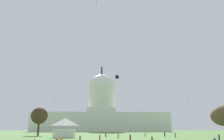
# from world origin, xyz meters

# --- Properties ---
(capitol_building) EXTENTS (137.61, 27.81, 67.83)m
(capitol_building) POSITION_xyz_m (-2.04, 199.19, 19.55)
(capitol_building) COLOR silver
(capitol_building) RESTS_ON ground_plane
(event_tent) EXTENTS (7.28, 6.00, 6.62)m
(event_tent) POSITION_xyz_m (-16.59, 47.34, 3.39)
(event_tent) COLOR white
(event_tent) RESTS_ON ground_plane
(tree_west_near) EXTENTS (10.42, 10.28, 12.39)m
(tree_west_near) POSITION_xyz_m (-31.59, 70.93, 8.62)
(tree_west_near) COLOR #42301E
(tree_west_near) RESTS_ON ground_plane
(tree_east_near) EXTENTS (15.05, 14.87, 12.54)m
(tree_east_near) POSITION_xyz_m (47.61, 58.51, 8.27)
(tree_east_near) COLOR brown
(tree_east_near) RESTS_ON ground_plane
(person_navy_back_left) EXTENTS (0.47, 0.47, 1.74)m
(person_navy_back_left) POSITION_xyz_m (25.33, 23.35, 0.80)
(person_navy_back_left) COLOR navy
(person_navy_back_left) RESTS_ON ground_plane
(person_orange_mid_left) EXTENTS (0.56, 0.56, 1.54)m
(person_orange_mid_left) POSITION_xyz_m (13.71, 58.11, 0.70)
(person_orange_mid_left) COLOR orange
(person_orange_mid_left) RESTS_ON ground_plane
(person_maroon_aisle_center) EXTENTS (0.56, 0.56, 1.71)m
(person_maroon_aisle_center) POSITION_xyz_m (3.01, 24.41, 0.78)
(person_maroon_aisle_center) COLOR maroon
(person_maroon_aisle_center) RESTS_ON ground_plane
(person_navy_deep_crowd) EXTENTS (0.59, 0.59, 1.76)m
(person_navy_deep_crowd) POSITION_xyz_m (21.13, 56.29, 0.80)
(person_navy_deep_crowd) COLOR navy
(person_navy_deep_crowd) RESTS_ON ground_plane
(person_teal_front_right) EXTENTS (0.58, 0.58, 1.64)m
(person_teal_front_right) POSITION_xyz_m (22.12, 46.76, 0.75)
(person_teal_front_right) COLOR #1E757A
(person_teal_front_right) RESTS_ON ground_plane
(person_orange_front_left) EXTENTS (0.59, 0.59, 1.61)m
(person_orange_front_left) POSITION_xyz_m (1.33, 39.72, 0.73)
(person_orange_front_left) COLOR orange
(person_orange_front_left) RESTS_ON ground_plane
(person_olive_lawn_far_right) EXTENTS (0.51, 0.51, 1.62)m
(person_olive_lawn_far_right) POSITION_xyz_m (6.11, 14.20, 0.73)
(person_olive_lawn_far_right) COLOR olive
(person_olive_lawn_far_right) RESTS_ON ground_plane
(person_red_mid_right) EXTENTS (0.40, 0.40, 1.67)m
(person_red_mid_right) POSITION_xyz_m (-4.59, 24.34, 0.77)
(person_red_mid_right) COLOR red
(person_red_mid_right) RESTS_ON ground_plane
(person_grey_edge_west) EXTENTS (0.50, 0.50, 1.76)m
(person_grey_edge_west) POSITION_xyz_m (-8.61, 13.56, 0.81)
(person_grey_edge_west) COLOR gray
(person_grey_edge_west) RESTS_ON ground_plane
(person_maroon_edge_east) EXTENTS (0.63, 0.63, 1.67)m
(person_maroon_edge_east) POSITION_xyz_m (-2.08, 53.93, 0.75)
(person_maroon_edge_east) COLOR maroon
(person_maroon_edge_east) RESTS_ON ground_plane
(kite_black_low) EXTENTS (1.07, 1.03, 0.95)m
(kite_black_low) POSITION_xyz_m (0.15, 28.78, 17.38)
(kite_black_low) COLOR black
(kite_turquoise_low) EXTENTS (1.81, 1.77, 3.75)m
(kite_turquoise_low) POSITION_xyz_m (-27.98, 80.09, 17.35)
(kite_turquoise_low) COLOR teal
(kite_magenta_high) EXTENTS (1.43, 1.18, 2.15)m
(kite_magenta_high) POSITION_xyz_m (16.33, 109.17, 55.72)
(kite_magenta_high) COLOR #D1339E
(kite_gold_mid) EXTENTS (0.58, 0.64, 0.77)m
(kite_gold_mid) POSITION_xyz_m (17.40, 72.10, 30.31)
(kite_gold_mid) COLOR gold
(kite_red_mid) EXTENTS (1.32, 1.50, 0.20)m
(kite_red_mid) POSITION_xyz_m (40.33, 122.88, 26.83)
(kite_red_mid) COLOR red
(kite_cyan_high) EXTENTS (0.34, 0.77, 4.11)m
(kite_cyan_high) POSITION_xyz_m (14.58, 148.38, 50.79)
(kite_cyan_high) COLOR #33BCDB
(kite_blue_low) EXTENTS (1.37, 0.73, 2.28)m
(kite_blue_low) POSITION_xyz_m (38.78, 75.12, 15.90)
(kite_blue_low) COLOR blue
(kite_lime_low) EXTENTS (1.20, 0.82, 0.26)m
(kite_lime_low) POSITION_xyz_m (3.43, 118.22, 16.31)
(kite_lime_low) COLOR #8CD133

